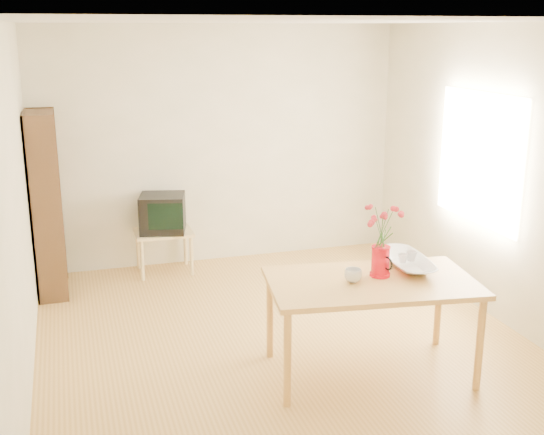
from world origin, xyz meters
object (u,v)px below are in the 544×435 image
object	(u,v)px
pitcher	(380,262)
mug	(353,275)
television	(162,212)
table	(371,290)
bowl	(408,240)

from	to	relation	value
pitcher	mug	bearing A→B (deg)	178.88
mug	television	distance (m)	2.88
table	bowl	bearing A→B (deg)	34.55
television	table	bearing A→B (deg)	-53.31
table	television	distance (m)	2.94
mug	bowl	distance (m)	0.60
bowl	table	bearing A→B (deg)	-153.14
bowl	pitcher	bearing A→B (deg)	-156.27
table	pitcher	size ratio (longest dim) A/B	6.92
pitcher	television	bearing A→B (deg)	100.98
television	bowl	bearing A→B (deg)	-44.74
mug	pitcher	bearing A→B (deg)	-163.60
mug	bowl	xyz separation A→B (m)	(0.54, 0.19, 0.17)
mug	television	size ratio (longest dim) A/B	0.24
pitcher	mug	world-z (taller)	pitcher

